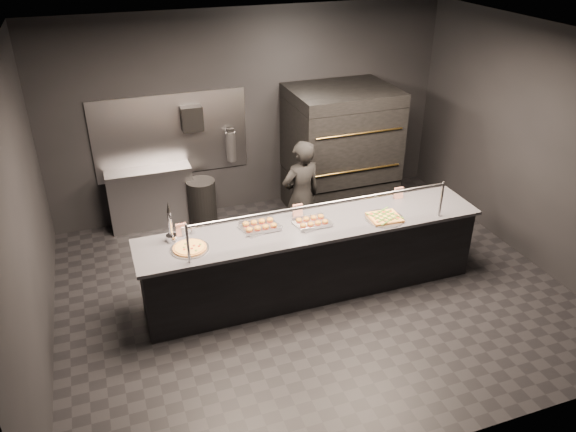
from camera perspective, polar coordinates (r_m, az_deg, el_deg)
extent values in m
plane|color=black|center=(7.01, 2.40, -7.48)|extent=(6.00, 6.00, 0.00)
plane|color=black|center=(5.78, 3.03, 17.34)|extent=(6.00, 6.00, 0.00)
cube|color=black|center=(8.45, -3.80, 10.42)|extent=(6.00, 0.04, 3.00)
cube|color=black|center=(4.37, 15.25, -9.46)|extent=(6.00, 0.04, 3.00)
cube|color=black|center=(5.91, -25.38, -0.75)|extent=(0.04, 5.00, 3.00)
cube|color=black|center=(7.82, 23.65, 6.52)|extent=(0.04, 5.00, 3.00)
cube|color=#99999E|center=(8.27, -11.79, 8.00)|extent=(2.20, 0.02, 1.20)
cube|color=black|center=(6.76, 2.48, -4.46)|extent=(4.00, 0.70, 0.88)
cube|color=#3A3A3F|center=(6.52, 2.56, -1.07)|extent=(4.10, 0.78, 0.04)
cylinder|color=#99999E|center=(5.80, -10.13, -2.79)|extent=(0.03, 0.03, 0.45)
cylinder|color=#99999E|center=(6.84, 15.31, 1.68)|extent=(0.03, 0.03, 0.45)
cylinder|color=#99999E|center=(6.07, 3.71, 1.23)|extent=(3.00, 0.04, 0.04)
cube|color=black|center=(8.77, 5.11, 2.60)|extent=(1.50, 1.15, 0.60)
cube|color=black|center=(8.53, 5.28, 6.23)|extent=(1.50, 1.20, 0.55)
cube|color=black|center=(8.34, 5.45, 9.73)|extent=(1.50, 1.20, 0.55)
cube|color=black|center=(8.23, 5.57, 12.17)|extent=(1.50, 1.20, 0.18)
cylinder|color=gold|center=(8.02, 7.12, 4.63)|extent=(1.30, 0.02, 0.02)
cylinder|color=gold|center=(7.81, 7.36, 8.32)|extent=(1.30, 0.02, 0.02)
cube|color=#99999E|center=(8.42, -13.73, 1.83)|extent=(1.20, 0.35, 0.90)
cube|color=black|center=(8.15, -9.76, 9.74)|extent=(0.30, 0.20, 0.35)
cylinder|color=#B2B2B7|center=(8.43, -5.81, 7.04)|extent=(0.14, 0.14, 0.45)
cube|color=black|center=(8.34, -5.89, 8.63)|extent=(0.10, 0.06, 0.06)
cylinder|color=silver|center=(6.32, -11.72, -2.18)|extent=(0.12, 0.12, 0.07)
cylinder|color=silver|center=(6.24, -11.87, -0.92)|extent=(0.04, 0.04, 0.32)
cylinder|color=silver|center=(6.11, -11.89, -0.07)|extent=(0.02, 0.09, 0.02)
cone|color=black|center=(6.13, -12.07, 0.89)|extent=(0.04, 0.04, 0.12)
cylinder|color=silver|center=(6.13, -9.94, -3.31)|extent=(0.42, 0.42, 0.01)
cylinder|color=#B37439|center=(6.13, -9.95, -3.21)|extent=(0.37, 0.37, 0.02)
cylinder|color=#F5B750|center=(6.12, -9.96, -3.12)|extent=(0.32, 0.32, 0.01)
cube|color=silver|center=(6.46, -2.88, -1.11)|extent=(0.49, 0.42, 0.02)
ellipsoid|color=#BE8328|center=(6.35, -3.96, -1.37)|extent=(0.08, 0.08, 0.05)
ellipsoid|color=#BE8328|center=(6.47, -4.31, -0.78)|extent=(0.08, 0.08, 0.05)
ellipsoid|color=#BE8328|center=(6.37, -3.12, -1.22)|extent=(0.08, 0.08, 0.05)
ellipsoid|color=#BE8328|center=(6.49, -3.48, -0.64)|extent=(0.08, 0.08, 0.05)
ellipsoid|color=#BE8328|center=(6.39, -2.29, -1.08)|extent=(0.08, 0.08, 0.05)
ellipsoid|color=#BE8328|center=(6.51, -2.66, -0.50)|extent=(0.08, 0.08, 0.05)
ellipsoid|color=#BE8328|center=(6.42, -1.46, -0.93)|extent=(0.08, 0.08, 0.05)
ellipsoid|color=#BE8328|center=(6.54, -1.85, -0.36)|extent=(0.08, 0.08, 0.05)
cube|color=silver|center=(6.53, 2.46, -0.71)|extent=(0.46, 0.38, 0.02)
ellipsoid|color=#BE8328|center=(6.42, 1.55, -0.95)|extent=(0.07, 0.07, 0.05)
ellipsoid|color=#BE8328|center=(6.53, 1.13, -0.41)|extent=(0.07, 0.07, 0.05)
ellipsoid|color=#BE8328|center=(6.45, 2.31, -0.82)|extent=(0.07, 0.07, 0.05)
ellipsoid|color=#BE8328|center=(6.56, 1.88, -0.28)|extent=(0.07, 0.07, 0.05)
ellipsoid|color=#BE8328|center=(6.48, 3.06, -0.68)|extent=(0.07, 0.07, 0.05)
ellipsoid|color=#BE8328|center=(6.59, 2.62, -0.15)|extent=(0.07, 0.07, 0.05)
ellipsoid|color=#BE8328|center=(6.51, 3.80, -0.55)|extent=(0.07, 0.07, 0.05)
ellipsoid|color=#BE8328|center=(6.62, 3.35, -0.02)|extent=(0.07, 0.07, 0.05)
cylinder|color=silver|center=(6.73, 9.78, -0.25)|extent=(0.46, 0.46, 0.01)
cube|color=#B37439|center=(6.72, 9.79, -0.13)|extent=(0.38, 0.35, 0.02)
cube|color=#F5B750|center=(6.71, 9.79, -0.04)|extent=(0.36, 0.33, 0.01)
cube|color=#49812B|center=(6.71, 9.80, 0.02)|extent=(0.34, 0.31, 0.01)
cylinder|color=silver|center=(6.39, -10.55, -1.48)|extent=(0.06, 0.06, 0.11)
cylinder|color=silver|center=(6.41, -9.60, -1.40)|extent=(0.05, 0.05, 0.09)
cube|color=white|center=(6.38, -10.78, -1.35)|extent=(0.12, 0.04, 0.15)
cube|color=white|center=(6.68, 1.00, 0.63)|extent=(0.12, 0.04, 0.15)
cube|color=white|center=(7.22, 11.17, 2.32)|extent=(0.12, 0.04, 0.15)
cylinder|color=black|center=(8.36, -8.73, 1.36)|extent=(0.42, 0.42, 0.70)
imported|color=black|center=(7.46, 1.34, 1.98)|extent=(0.63, 0.48, 1.57)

